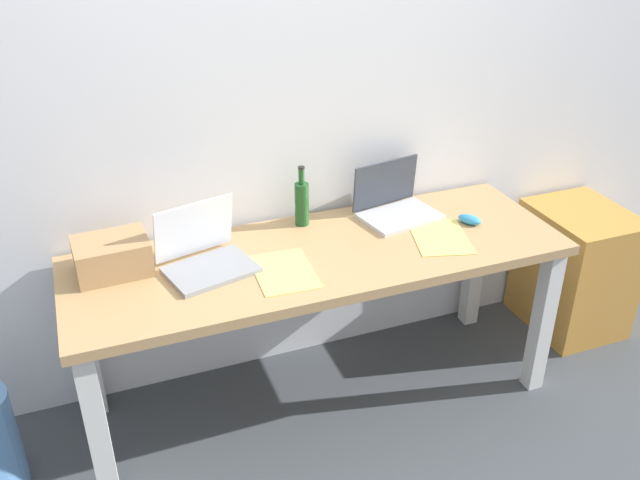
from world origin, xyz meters
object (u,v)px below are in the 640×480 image
at_px(beer_bottle, 302,202).
at_px(filing_cabinet, 575,269).
at_px(desk, 320,273).
at_px(laptop_left, 205,255).
at_px(computer_mouse, 469,219).
at_px(cardboard_box, 112,256).
at_px(laptop_right, 395,205).

distance_m(beer_bottle, filing_cabinet, 1.45).
distance_m(desk, filing_cabinet, 1.40).
relative_size(laptop_left, filing_cabinet, 0.59).
bearing_deg(beer_bottle, computer_mouse, -20.37).
height_order(desk, computer_mouse, computer_mouse).
distance_m(desk, cardboard_box, 0.78).
height_order(desk, cardboard_box, cardboard_box).
bearing_deg(beer_bottle, laptop_right, -8.99).
relative_size(laptop_right, computer_mouse, 3.53).
height_order(computer_mouse, cardboard_box, cardboard_box).
bearing_deg(laptop_right, desk, -156.14).
xyz_separation_m(beer_bottle, cardboard_box, (-0.77, -0.11, -0.03)).
xyz_separation_m(desk, filing_cabinet, (1.36, 0.08, -0.32)).
bearing_deg(computer_mouse, cardboard_box, 144.44).
bearing_deg(laptop_right, filing_cabinet, -5.90).
bearing_deg(laptop_right, beer_bottle, 171.01).
height_order(laptop_left, filing_cabinet, laptop_left).
bearing_deg(computer_mouse, beer_bottle, 129.32).
relative_size(cardboard_box, filing_cabinet, 0.43).
xyz_separation_m(cardboard_box, filing_cabinet, (2.11, -0.05, -0.48)).
relative_size(desk, laptop_right, 5.46).
bearing_deg(cardboard_box, computer_mouse, -5.25).
height_order(laptop_right, cardboard_box, laptop_right).
bearing_deg(desk, laptop_right, 23.86).
height_order(beer_bottle, filing_cabinet, beer_bottle).
distance_m(desk, laptop_right, 0.47).
distance_m(desk, laptop_left, 0.46).
height_order(laptop_left, beer_bottle, beer_bottle).
xyz_separation_m(beer_bottle, filing_cabinet, (1.35, -0.16, -0.52)).
height_order(laptop_left, laptop_right, laptop_left).
xyz_separation_m(laptop_right, cardboard_box, (-1.16, -0.05, 0.02)).
relative_size(laptop_left, computer_mouse, 3.61).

